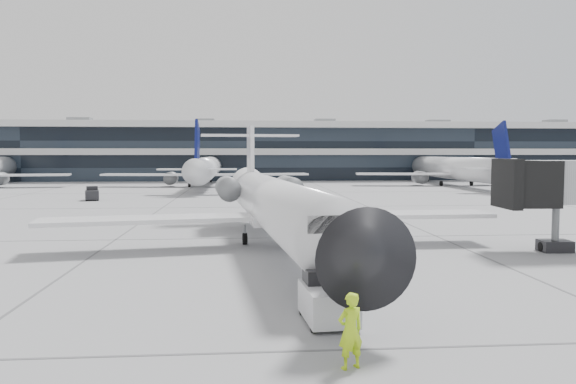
{
  "coord_description": "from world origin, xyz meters",
  "views": [
    {
      "loc": [
        -2.24,
        -34.55,
        5.29
      ],
      "look_at": [
        0.85,
        3.76,
        2.6
      ],
      "focal_mm": 35.0,
      "sensor_mm": 36.0,
      "label": 1
    }
  ],
  "objects": [
    {
      "name": "ramp_worker",
      "position": [
        0.36,
        -21.29,
        0.95
      ],
      "size": [
        0.81,
        0.68,
        1.9
      ],
      "primitive_type": "imported",
      "rotation": [
        0.0,
        0.0,
        3.53
      ],
      "color": "#BAED19",
      "rests_on": "ground"
    },
    {
      "name": "bg_jet_center",
      "position": [
        -8.0,
        55.0,
        0.0
      ],
      "size": [
        32.0,
        40.0,
        9.6
      ],
      "primitive_type": null,
      "color": "white",
      "rests_on": "ground"
    },
    {
      "name": "bg_jet_right",
      "position": [
        32.0,
        55.0,
        0.0
      ],
      "size": [
        32.0,
        40.0,
        9.6
      ],
      "primitive_type": null,
      "color": "white",
      "rests_on": "ground"
    },
    {
      "name": "regional_jet",
      "position": [
        -0.46,
        -3.4,
        2.5
      ],
      "size": [
        25.44,
        31.78,
        7.33
      ],
      "rotation": [
        0.0,
        0.0,
        0.09
      ],
      "color": "white",
      "rests_on": "ground"
    },
    {
      "name": "terminal",
      "position": [
        0.0,
        82.0,
        5.0
      ],
      "size": [
        170.0,
        22.0,
        10.0
      ],
      "primitive_type": "cube",
      "color": "black",
      "rests_on": "ground"
    },
    {
      "name": "baggage_tug",
      "position": [
        0.38,
        -17.42,
        0.71
      ],
      "size": [
        1.67,
        2.6,
        1.58
      ],
      "rotation": [
        0.0,
        0.0,
        0.08
      ],
      "color": "silver",
      "rests_on": "ground"
    },
    {
      "name": "far_tug",
      "position": [
        -19.05,
        29.48,
        0.69
      ],
      "size": [
        1.98,
        2.7,
        1.55
      ],
      "rotation": [
        0.0,
        0.0,
        0.24
      ],
      "color": "black",
      "rests_on": "ground"
    },
    {
      "name": "traffic_cone",
      "position": [
        -1.54,
        16.54,
        0.27
      ],
      "size": [
        0.45,
        0.45,
        0.57
      ],
      "rotation": [
        0.0,
        0.0,
        0.17
      ],
      "color": "#FB3B0D",
      "rests_on": "ground"
    },
    {
      "name": "ground",
      "position": [
        0.0,
        0.0,
        0.0
      ],
      "size": [
        220.0,
        220.0,
        0.0
      ],
      "primitive_type": "plane",
      "color": "gray",
      "rests_on": "ground"
    }
  ]
}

